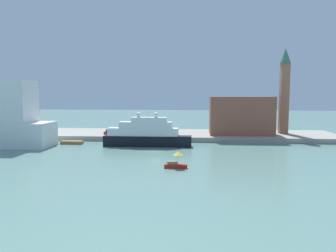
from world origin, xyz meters
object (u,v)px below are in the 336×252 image
Objects in this scene: small_motorboat at (176,162)px; parked_car at (111,132)px; mooring_bollard at (170,135)px; person_figure at (122,132)px; large_yacht at (146,134)px; harbor_building at (241,115)px; bell_tower at (284,87)px; work_barge at (72,142)px.

parked_car is (-23.22, 38.94, 0.85)m from small_motorboat.
person_figure is at bearing 164.51° from mooring_bollard.
harbor_building reaches higher than large_yacht.
bell_tower is (41.93, 20.82, 13.10)m from large_yacht.
small_motorboat is (9.72, -25.48, -2.00)m from large_yacht.
person_figure is at bearing 125.62° from large_yacht.
large_yacht is 3.88× the size of work_barge.
small_motorboat is 1.08× the size of parked_car.
mooring_bollard is (-3.83, 34.78, 0.64)m from small_motorboat.
mooring_bollard is (-21.93, -7.94, -5.57)m from harbor_building.
large_yacht is 27.34m from small_motorboat.
parked_car is at bearing 167.87° from mooring_bollard.
harbor_building is 41.84m from parked_car.
bell_tower reaches higher than parked_car.
person_figure is 2.22× the size of mooring_bollard.
mooring_bollard is at bearing 57.67° from large_yacht.
bell_tower is (32.21, 46.30, 15.09)m from small_motorboat.
bell_tower is (63.70, 18.86, 15.88)m from work_barge.
mooring_bollard reaches higher than work_barge.
harbor_building is at bearing 17.13° from work_barge.
large_yacht is at bearing -148.21° from harbor_building.
work_barge is 14.25m from parked_car.
parked_car is at bearing -177.37° from person_figure.
bell_tower reaches higher than person_figure.
bell_tower is 54.04m from person_figure.
harbor_building is at bearing 5.22° from parked_car.
bell_tower is (14.12, 3.58, 8.87)m from harbor_building.
work_barge is 7.46× the size of mooring_bollard.
mooring_bollard is (5.88, 9.30, -1.35)m from large_yacht.
large_yacht is at bearing -122.33° from mooring_bollard.
work_barge is at bearing -162.87° from harbor_building.
large_yacht reaches higher than parked_car.
large_yacht is at bearing -153.59° from bell_tower.
large_yacht is 19.11m from parked_car.
harbor_building reaches higher than person_figure.
bell_tower is 40.51m from mooring_bollard.
parked_car is at bearing -174.78° from harbor_building.
harbor_building is at bearing 31.79° from large_yacht.
bell_tower is 14.86× the size of person_figure.
person_figure is at bearing 44.21° from work_barge.
small_motorboat is 0.72× the size of work_barge.
large_yacht is at bearing 110.87° from small_motorboat.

